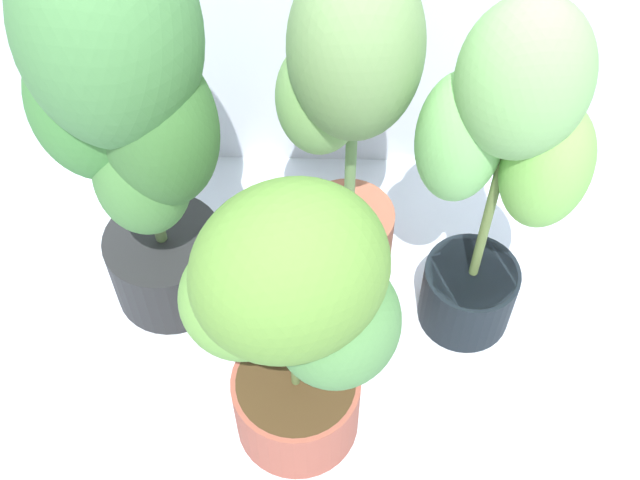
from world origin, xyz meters
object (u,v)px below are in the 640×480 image
(potted_plant_back_right, at_px, (501,165))
(potted_plant_center, at_px, (293,316))
(potted_plant_back_left, at_px, (128,112))
(potted_plant_back_center, at_px, (347,108))

(potted_plant_back_right, height_order, potted_plant_center, potted_plant_back_right)
(potted_plant_back_left, bearing_deg, potted_plant_back_center, 12.19)
(potted_plant_back_right, bearing_deg, potted_plant_center, -142.99)
(potted_plant_back_center, height_order, potted_plant_back_left, potted_plant_back_left)
(potted_plant_back_left, bearing_deg, potted_plant_center, -46.60)
(potted_plant_back_left, relative_size, potted_plant_center, 1.38)
(potted_plant_back_right, height_order, potted_plant_back_left, potted_plant_back_left)
(potted_plant_back_right, bearing_deg, potted_plant_back_center, 154.15)
(potted_plant_back_center, distance_m, potted_plant_back_right, 0.32)
(potted_plant_back_left, distance_m, potted_plant_center, 0.49)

